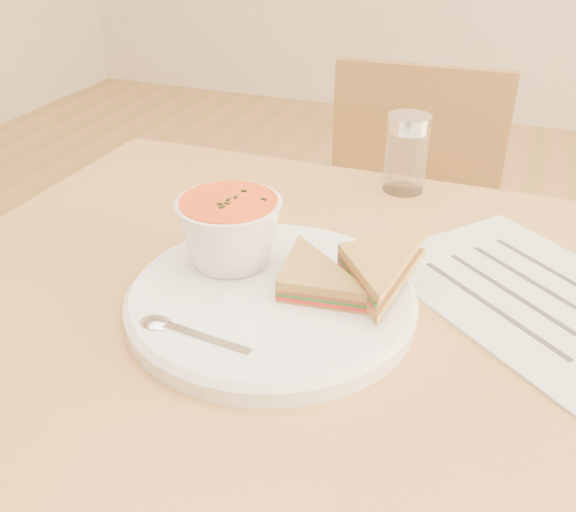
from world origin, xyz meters
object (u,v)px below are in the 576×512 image
at_px(soup_bowl, 230,235).
at_px(condiment_shaker, 406,154).
at_px(plate, 271,301).
at_px(chair_far, 394,279).

relative_size(soup_bowl, condiment_shaker, 1.03).
height_order(plate, soup_bowl, soup_bowl).
height_order(chair_far, condiment_shaker, condiment_shaker).
relative_size(plate, soup_bowl, 2.64).
distance_m(plate, soup_bowl, 0.08).
xyz_separation_m(chair_far, soup_bowl, (-0.07, -0.61, 0.40)).
relative_size(chair_far, plate, 2.83).
bearing_deg(plate, condiment_shaker, 79.15).
bearing_deg(chair_far, condiment_shaker, 96.61).
height_order(soup_bowl, condiment_shaker, condiment_shaker).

